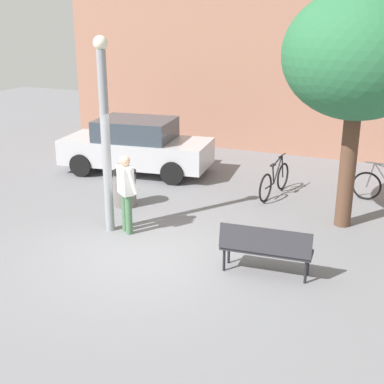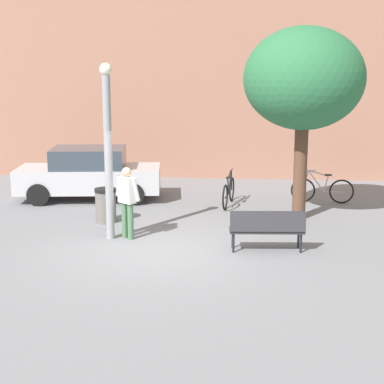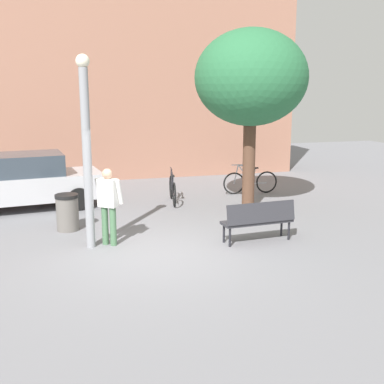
{
  "view_description": "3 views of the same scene",
  "coord_description": "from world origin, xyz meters",
  "px_view_note": "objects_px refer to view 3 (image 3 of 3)",
  "views": [
    {
      "loc": [
        4.32,
        -8.02,
        4.42
      ],
      "look_at": [
        0.47,
        1.03,
        1.02
      ],
      "focal_mm": 49.23,
      "sensor_mm": 36.0,
      "label": 1
    },
    {
      "loc": [
        1.68,
        -11.99,
        3.92
      ],
      "look_at": [
        0.54,
        1.19,
        1.05
      ],
      "focal_mm": 54.65,
      "sensor_mm": 36.0,
      "label": 2
    },
    {
      "loc": [
        -1.89,
        -9.13,
        3.29
      ],
      "look_at": [
        0.97,
        1.0,
        1.03
      ],
      "focal_mm": 44.6,
      "sensor_mm": 36.0,
      "label": 3
    }
  ],
  "objects_px": {
    "bicycle_silver": "(250,182)",
    "bicycle_black": "(173,190)",
    "plaza_tree": "(251,79)",
    "lamppost": "(87,146)",
    "trash_bin": "(67,212)",
    "person_by_lamppost": "(108,201)",
    "park_bench": "(259,218)",
    "parked_car_silver": "(24,181)"
  },
  "relations": [
    {
      "from": "plaza_tree",
      "to": "parked_car_silver",
      "type": "xyz_separation_m",
      "value": [
        -6.03,
        1.76,
        -2.81
      ]
    },
    {
      "from": "bicycle_black",
      "to": "trash_bin",
      "type": "height_order",
      "value": "bicycle_black"
    },
    {
      "from": "park_bench",
      "to": "parked_car_silver",
      "type": "relative_size",
      "value": 0.37
    },
    {
      "from": "bicycle_silver",
      "to": "bicycle_black",
      "type": "distance_m",
      "value": 2.75
    },
    {
      "from": "plaza_tree",
      "to": "bicycle_silver",
      "type": "height_order",
      "value": "plaza_tree"
    },
    {
      "from": "lamppost",
      "to": "bicycle_black",
      "type": "height_order",
      "value": "lamppost"
    },
    {
      "from": "person_by_lamppost",
      "to": "plaza_tree",
      "type": "bearing_deg",
      "value": 27.92
    },
    {
      "from": "parked_car_silver",
      "to": "trash_bin",
      "type": "distance_m",
      "value": 2.8
    },
    {
      "from": "lamppost",
      "to": "person_by_lamppost",
      "type": "bearing_deg",
      "value": 5.63
    },
    {
      "from": "park_bench",
      "to": "parked_car_silver",
      "type": "xyz_separation_m",
      "value": [
        -5.09,
        4.65,
        0.23
      ]
    },
    {
      "from": "lamppost",
      "to": "person_by_lamppost",
      "type": "xyz_separation_m",
      "value": [
        0.4,
        0.04,
        -1.19
      ]
    },
    {
      "from": "person_by_lamppost",
      "to": "bicycle_black",
      "type": "relative_size",
      "value": 0.93
    },
    {
      "from": "bicycle_silver",
      "to": "bicycle_black",
      "type": "height_order",
      "value": "same"
    },
    {
      "from": "person_by_lamppost",
      "to": "bicycle_black",
      "type": "bearing_deg",
      "value": 57.4
    },
    {
      "from": "bicycle_black",
      "to": "parked_car_silver",
      "type": "distance_m",
      "value": 4.21
    },
    {
      "from": "plaza_tree",
      "to": "parked_car_silver",
      "type": "relative_size",
      "value": 1.12
    },
    {
      "from": "lamppost",
      "to": "parked_car_silver",
      "type": "relative_size",
      "value": 0.91
    },
    {
      "from": "park_bench",
      "to": "bicycle_black",
      "type": "xyz_separation_m",
      "value": [
        -0.93,
        4.22,
        -0.16
      ]
    },
    {
      "from": "person_by_lamppost",
      "to": "park_bench",
      "type": "xyz_separation_m",
      "value": [
        3.17,
        -0.72,
        -0.42
      ]
    },
    {
      "from": "person_by_lamppost",
      "to": "bicycle_black",
      "type": "xyz_separation_m",
      "value": [
        2.24,
        3.5,
        -0.58
      ]
    },
    {
      "from": "lamppost",
      "to": "bicycle_silver",
      "type": "relative_size",
      "value": 2.2
    },
    {
      "from": "parked_car_silver",
      "to": "lamppost",
      "type": "bearing_deg",
      "value": -68.97
    },
    {
      "from": "plaza_tree",
      "to": "bicycle_silver",
      "type": "relative_size",
      "value": 2.71
    },
    {
      "from": "plaza_tree",
      "to": "parked_car_silver",
      "type": "height_order",
      "value": "plaza_tree"
    },
    {
      "from": "parked_car_silver",
      "to": "bicycle_silver",
      "type": "bearing_deg",
      "value": 0.81
    },
    {
      "from": "bicycle_silver",
      "to": "bicycle_black",
      "type": "relative_size",
      "value": 1.01
    },
    {
      "from": "park_bench",
      "to": "bicycle_silver",
      "type": "relative_size",
      "value": 0.9
    },
    {
      "from": "lamppost",
      "to": "parked_car_silver",
      "type": "distance_m",
      "value": 4.47
    },
    {
      "from": "park_bench",
      "to": "trash_bin",
      "type": "relative_size",
      "value": 1.86
    },
    {
      "from": "bicycle_black",
      "to": "bicycle_silver",
      "type": "bearing_deg",
      "value": 11.07
    },
    {
      "from": "plaza_tree",
      "to": "parked_car_silver",
      "type": "bearing_deg",
      "value": 163.77
    },
    {
      "from": "lamppost",
      "to": "trash_bin",
      "type": "distance_m",
      "value": 2.26
    },
    {
      "from": "lamppost",
      "to": "bicycle_black",
      "type": "bearing_deg",
      "value": 53.29
    },
    {
      "from": "trash_bin",
      "to": "plaza_tree",
      "type": "bearing_deg",
      "value": 9.22
    },
    {
      "from": "trash_bin",
      "to": "lamppost",
      "type": "bearing_deg",
      "value": -72.8
    },
    {
      "from": "plaza_tree",
      "to": "lamppost",
      "type": "bearing_deg",
      "value": -153.83
    },
    {
      "from": "person_by_lamppost",
      "to": "parked_car_silver",
      "type": "bearing_deg",
      "value": 116.12
    },
    {
      "from": "park_bench",
      "to": "lamppost",
      "type": "bearing_deg",
      "value": 169.24
    },
    {
      "from": "lamppost",
      "to": "parked_car_silver",
      "type": "height_order",
      "value": "lamppost"
    },
    {
      "from": "park_bench",
      "to": "plaza_tree",
      "type": "xyz_separation_m",
      "value": [
        0.94,
        2.89,
        3.03
      ]
    },
    {
      "from": "person_by_lamppost",
      "to": "park_bench",
      "type": "relative_size",
      "value": 1.02
    },
    {
      "from": "lamppost",
      "to": "trash_bin",
      "type": "height_order",
      "value": "lamppost"
    }
  ]
}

